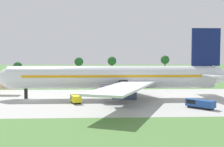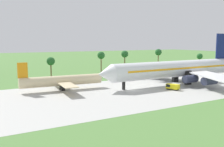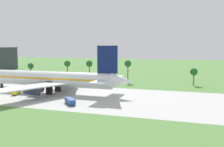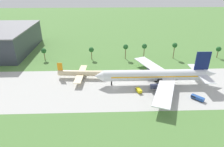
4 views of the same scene
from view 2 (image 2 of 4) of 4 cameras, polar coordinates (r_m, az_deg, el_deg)
name	(u,v)px [view 2 (image 2 of 4)]	position (r m, az deg, el deg)	size (l,w,h in m)	color
ground_plane	(134,90)	(81.86, 5.05, -3.88)	(600.00, 600.00, 0.00)	#517F3D
taxiway_strip	(134,90)	(81.86, 5.05, -3.87)	(320.00, 44.00, 0.02)	#B2B2AD
jet_airliner	(180,69)	(97.35, 15.24, 1.06)	(67.73, 60.52, 19.08)	white
regional_aircraft	(62,81)	(82.90, -11.43, -1.65)	(26.96, 24.29, 9.54)	beige
baggage_tug	(172,87)	(84.80, 13.60, -2.94)	(3.16, 4.57, 1.92)	black
palm_tree_row	(112,57)	(123.53, -0.10, 3.71)	(130.45, 3.60, 11.74)	brown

